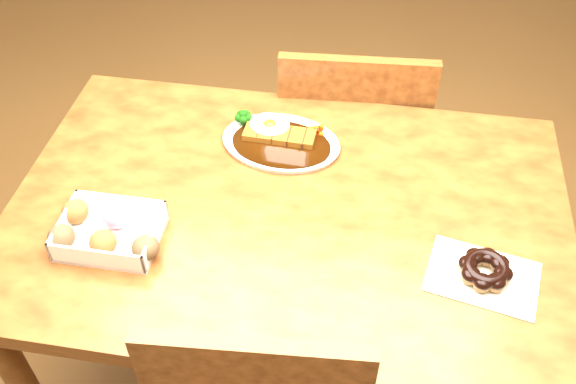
% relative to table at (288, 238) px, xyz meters
% --- Properties ---
extents(ground, '(6.00, 6.00, 0.00)m').
position_rel_table_xyz_m(ground, '(0.00, 0.00, -0.65)').
color(ground, brown).
rests_on(ground, ground).
extents(table, '(1.20, 0.80, 0.75)m').
position_rel_table_xyz_m(table, '(0.00, 0.00, 0.00)').
color(table, '#46210E').
rests_on(table, ground).
extents(chair_far, '(0.45, 0.45, 0.87)m').
position_rel_table_xyz_m(chair_far, '(0.10, 0.53, -0.17)').
color(chair_far, '#46210E').
rests_on(chair_far, ground).
extents(katsu_curry_plate, '(0.30, 0.23, 0.06)m').
position_rel_table_xyz_m(katsu_curry_plate, '(-0.05, 0.20, 0.11)').
color(katsu_curry_plate, white).
rests_on(katsu_curry_plate, table).
extents(donut_box, '(0.23, 0.15, 0.06)m').
position_rel_table_xyz_m(donut_box, '(-0.35, -0.15, 0.13)').
color(donut_box, white).
rests_on(donut_box, table).
extents(pon_de_ring, '(0.24, 0.19, 0.04)m').
position_rel_table_xyz_m(pon_de_ring, '(0.40, -0.12, 0.12)').
color(pon_de_ring, silver).
rests_on(pon_de_ring, table).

